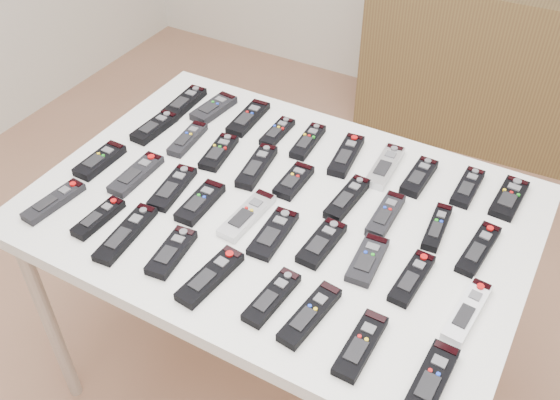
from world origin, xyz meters
The scene contains 41 objects.
ground centered at (0.00, 0.00, 0.00)m, with size 4.00×4.00×0.00m, color #97664D.
table centered at (-0.06, 0.05, 0.72)m, with size 1.25×0.88×0.78m.
sideboard centered at (0.31, 1.78, 0.39)m, with size 1.57×0.38×0.79m, color brown.
remote_0 centered at (-0.55, 0.31, 0.79)m, with size 0.06×0.17×0.02m, color black.
remote_1 centered at (-0.45, 0.33, 0.79)m, with size 0.06×0.16×0.02m, color black.
remote_2 centered at (-0.33, 0.34, 0.79)m, with size 0.06×0.18×0.02m, color black.
remote_3 centered at (-0.22, 0.32, 0.79)m, with size 0.05×0.14×0.02m, color black.
remote_4 centered at (-0.12, 0.32, 0.79)m, with size 0.05×0.16×0.02m, color black.
remote_5 centered at (0.01, 0.31, 0.79)m, with size 0.05×0.18×0.02m, color black.
remote_6 centered at (0.12, 0.32, 0.79)m, with size 0.05×0.19×0.02m, color #B7B7BC.
remote_7 centered at (0.22, 0.32, 0.79)m, with size 0.05×0.16×0.02m, color black.
remote_8 centered at (0.35, 0.35, 0.79)m, with size 0.05×0.16×0.02m, color black.
remote_9 centered at (0.45, 0.36, 0.79)m, with size 0.06×0.16×0.02m, color black.
remote_10 centered at (-0.55, 0.16, 0.79)m, with size 0.05×0.16×0.02m, color black.
remote_11 centered at (-0.43, 0.16, 0.79)m, with size 0.05×0.16×0.02m, color black.
remote_12 centered at (-0.31, 0.15, 0.79)m, with size 0.05×0.16×0.02m, color black.
remote_13 centered at (-0.18, 0.15, 0.79)m, with size 0.05×0.18×0.02m, color black.
remote_14 centered at (-0.07, 0.14, 0.79)m, with size 0.05×0.14×0.02m, color black.
remote_15 centered at (0.09, 0.15, 0.79)m, with size 0.05×0.18×0.02m, color black.
remote_16 centered at (0.20, 0.14, 0.79)m, with size 0.05×0.16×0.02m, color black.
remote_17 centered at (0.32, 0.16, 0.79)m, with size 0.04×0.16×0.02m, color black.
remote_18 centered at (0.43, 0.14, 0.79)m, with size 0.05×0.18×0.02m, color black.
remote_19 centered at (-0.58, -0.04, 0.79)m, with size 0.06×0.16×0.02m, color black.
remote_20 centered at (-0.45, -0.04, 0.79)m, with size 0.05×0.18×0.02m, color black.
remote_21 centered at (-0.33, -0.04, 0.79)m, with size 0.06×0.18×0.02m, color black.
remote_22 centered at (-0.23, -0.05, 0.79)m, with size 0.06×0.16×0.02m, color black.
remote_23 centered at (-0.11, -0.03, 0.79)m, with size 0.05×0.19×0.02m, color #B7B7BC.
remote_24 centered at (-0.02, -0.06, 0.79)m, with size 0.06×0.17×0.02m, color black.
remote_25 centered at (0.10, -0.03, 0.79)m, with size 0.06×0.16×0.02m, color black.
remote_26 centered at (0.22, -0.03, 0.79)m, with size 0.06×0.15×0.02m, color black.
remote_27 centered at (0.33, -0.03, 0.79)m, with size 0.05×0.17×0.02m, color black.
remote_28 centered at (0.47, -0.06, 0.79)m, with size 0.05×0.19×0.02m, color silver.
remote_29 centered at (-0.57, -0.23, 0.79)m, with size 0.05×0.17×0.02m, color black.
remote_30 centered at (-0.42, -0.22, 0.79)m, with size 0.04×0.15×0.02m, color black.
remote_31 centered at (-0.33, -0.23, 0.79)m, with size 0.05×0.20×0.02m, color black.
remote_32 centered at (-0.19, -0.23, 0.79)m, with size 0.05×0.16×0.02m, color black.
remote_33 centered at (-0.07, -0.25, 0.79)m, with size 0.05×0.19×0.02m, color black.
remote_34 centered at (0.08, -0.23, 0.79)m, with size 0.05×0.17×0.02m, color black.
remote_35 centered at (0.18, -0.23, 0.79)m, with size 0.05×0.18×0.02m, color black.
remote_36 centered at (0.30, -0.25, 0.79)m, with size 0.05×0.17×0.02m, color black.
remote_37 centered at (0.45, -0.26, 0.79)m, with size 0.05×0.18×0.02m, color black.
Camera 1 is at (0.53, -0.99, 1.85)m, focal length 40.00 mm.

